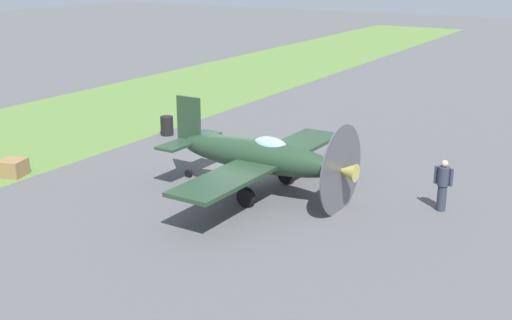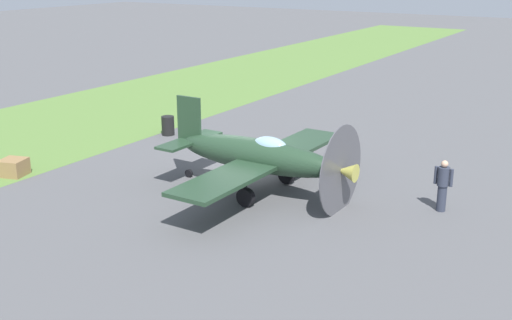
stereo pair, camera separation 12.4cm
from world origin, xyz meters
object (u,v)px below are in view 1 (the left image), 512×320
at_px(ground_crew_chief, 443,184).
at_px(supply_crate, 13,168).
at_px(fuel_drum, 167,126).
at_px(airplane_lead, 260,156).

relative_size(ground_crew_chief, supply_crate, 1.92).
height_order(ground_crew_chief, supply_crate, ground_crew_chief).
bearing_deg(fuel_drum, ground_crew_chief, 78.40).
relative_size(fuel_drum, supply_crate, 1.00).
bearing_deg(airplane_lead, supply_crate, -68.99).
bearing_deg(airplane_lead, fuel_drum, -119.00).
bearing_deg(fuel_drum, airplane_lead, 60.07).
xyz_separation_m(ground_crew_chief, fuel_drum, (-2.82, -13.76, -0.46)).
xyz_separation_m(airplane_lead, fuel_drum, (-4.49, -7.79, -0.92)).
bearing_deg(fuel_drum, supply_crate, -8.94).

